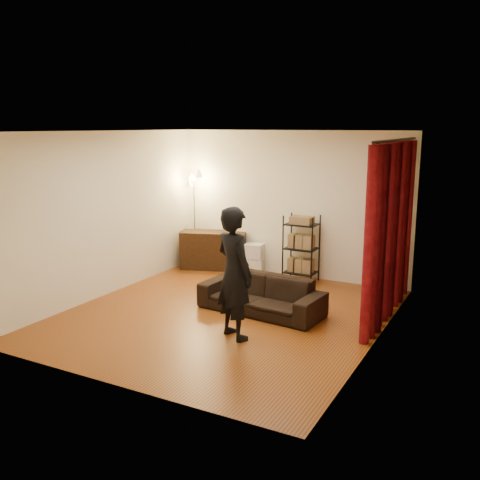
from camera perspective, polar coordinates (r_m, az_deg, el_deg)
The scene contains 14 objects.
floor at distance 8.09m, azimuth -1.64°, elevation -7.96°, with size 5.00×5.00×0.00m, color brown.
ceiling at distance 7.61m, azimuth -1.76°, elevation 11.52°, with size 5.00×5.00×0.00m, color white.
wall_back at distance 9.96m, azimuth 5.45°, elevation 3.80°, with size 5.00×5.00×0.00m, color #ECE5C6.
wall_front at distance 5.75m, azimuth -14.12°, elevation -2.61°, with size 5.00×5.00×0.00m, color #ECE5C6.
wall_left at distance 9.05m, azimuth -14.19°, elevation 2.66°, with size 5.00×5.00×0.00m, color #ECE5C6.
wall_right at distance 6.93m, azimuth 14.70°, elevation -0.18°, with size 5.00×5.00×0.00m, color #ECE5C6.
curtain_rod at distance 7.90m, azimuth 16.41°, elevation 10.20°, with size 0.04×0.04×2.65m, color black.
curtain at distance 8.04m, azimuth 15.73°, elevation 0.89°, with size 0.22×2.65×2.55m, color maroon, non-canonical shape.
sofa at distance 8.12m, azimuth 2.26°, elevation -5.85°, with size 1.90×0.74×0.55m, color black.
person at distance 7.01m, azimuth -0.60°, elevation -3.56°, with size 0.65×0.42×1.77m, color black.
media_cabinet at distance 10.57m, azimuth -2.82°, elevation -1.08°, with size 1.27×0.48×0.74m, color black.
storage_boxes at distance 10.26m, azimuth 1.52°, elevation -1.96°, with size 0.35×0.28×0.57m, color silver, non-canonical shape.
wire_shelf at distance 9.69m, azimuth 6.54°, elevation -0.91°, with size 0.55×0.39×1.22m, color black, non-canonical shape.
floor_lamp at distance 10.60m, azimuth -4.88°, elevation 2.14°, with size 0.34×0.34×1.90m, color silver, non-canonical shape.
Camera 1 is at (3.77, -6.61, 2.77)m, focal length 40.00 mm.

